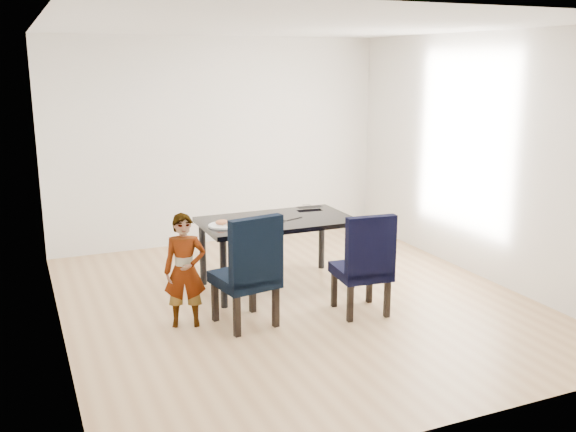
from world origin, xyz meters
name	(u,v)px	position (x,y,z in m)	size (l,w,h in m)	color
floor	(296,302)	(0.00, 0.00, -0.01)	(4.50, 5.00, 0.01)	tan
ceiling	(297,25)	(0.00, 0.00, 2.71)	(4.50, 5.00, 0.01)	white
wall_back	(219,142)	(0.00, 2.50, 1.35)	(4.50, 0.01, 2.70)	white
wall_front	(460,231)	(0.00, -2.50, 1.35)	(4.50, 0.01, 2.70)	silver
wall_left	(50,188)	(-2.25, 0.00, 1.35)	(0.01, 5.00, 2.70)	silver
wall_right	(482,157)	(2.25, 0.00, 1.35)	(0.01, 5.00, 2.70)	silver
dining_table	(277,253)	(0.00, 0.50, 0.38)	(1.60, 0.90, 0.75)	black
chair_left	(244,269)	(-0.67, -0.34, 0.53)	(0.51, 0.53, 1.06)	black
chair_right	(361,262)	(0.46, -0.50, 0.50)	(0.48, 0.50, 1.01)	black
child	(185,271)	(-1.17, -0.15, 0.53)	(0.39, 0.25, 1.06)	orange
plate	(223,226)	(-0.62, 0.43, 0.76)	(0.30, 0.30, 0.02)	silver
sandwich	(222,222)	(-0.63, 0.44, 0.79)	(0.14, 0.06, 0.05)	#C87347
laptop	(308,207)	(0.53, 0.85, 0.76)	(0.29, 0.18, 0.02)	black
cable_tangle	(278,221)	(-0.03, 0.40, 0.75)	(0.15, 0.15, 0.01)	black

